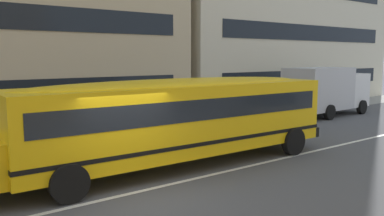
{
  "coord_description": "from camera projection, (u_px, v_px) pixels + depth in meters",
  "views": [
    {
      "loc": [
        -4.87,
        -8.85,
        3.46
      ],
      "look_at": [
        2.46,
        0.7,
        1.93
      ],
      "focal_mm": 38.01,
      "sensor_mm": 36.0,
      "label": 1
    }
  ],
  "objects": [
    {
      "name": "lane_centreline",
      "position": [
        132.0,
        193.0,
        10.34
      ],
      "size": [
        110.0,
        0.16,
        0.01
      ],
      "primitive_type": "cube",
      "color": "silver",
      "rests_on": "ground_plane"
    },
    {
      "name": "box_truck",
      "position": [
        326.0,
        89.0,
        23.81
      ],
      "size": [
        6.13,
        2.66,
        2.82
      ],
      "rotation": [
        0.0,
        0.0,
        0.05
      ],
      "color": "silver",
      "rests_on": "ground_plane"
    },
    {
      "name": "school_bus",
      "position": [
        174.0,
        115.0,
        12.63
      ],
      "size": [
        12.45,
        3.1,
        2.77
      ],
      "rotation": [
        0.0,
        0.0,
        3.12
      ],
      "color": "yellow",
      "rests_on": "ground_plane"
    },
    {
      "name": "ground_plane",
      "position": [
        132.0,
        193.0,
        10.34
      ],
      "size": [
        400.0,
        400.0,
        0.0
      ],
      "primitive_type": "plane",
      "color": "#4C4C4F"
    },
    {
      "name": "sidewalk_far",
      "position": [
        37.0,
        142.0,
        16.52
      ],
      "size": [
        120.0,
        3.0,
        0.01
      ],
      "primitive_type": "cube",
      "color": "gray",
      "rests_on": "ground_plane"
    }
  ]
}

